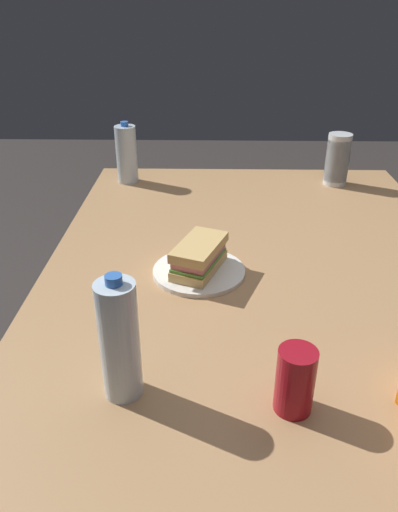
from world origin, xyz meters
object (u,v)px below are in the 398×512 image
object	(u,v)px
dining_table	(259,293)
sandwich	(199,256)
water_bottle_tall	(119,340)
water_bottle_spare	(127,154)
paper_plate	(199,271)
soda_can_red	(295,380)
plastic_cup_stack	(337,160)

from	to	relation	value
dining_table	sandwich	distance (m)	0.22
sandwich	water_bottle_tall	bearing A→B (deg)	-16.88
sandwich	water_bottle_tall	xyz separation A→B (m)	(0.41, -0.13, 0.06)
dining_table	water_bottle_spare	xyz separation A→B (m)	(-0.63, -0.44, 0.19)
paper_plate	water_bottle_tall	size ratio (longest dim) A/B	0.97
dining_table	soda_can_red	world-z (taller)	soda_can_red
soda_can_red	dining_table	bearing A→B (deg)	-179.08
soda_can_red	plastic_cup_stack	world-z (taller)	plastic_cup_stack
plastic_cup_stack	paper_plate	bearing A→B (deg)	-36.30
plastic_cup_stack	dining_table	bearing A→B (deg)	-27.73
dining_table	water_bottle_tall	bearing A→B (deg)	-31.80
sandwich	soda_can_red	xyz separation A→B (m)	(0.45, 0.17, 0.01)
paper_plate	soda_can_red	distance (m)	0.48
sandwich	paper_plate	bearing A→B (deg)	-174.83
water_bottle_spare	dining_table	bearing A→B (deg)	35.12
water_bottle_tall	water_bottle_spare	world-z (taller)	water_bottle_tall
dining_table	water_bottle_tall	distance (m)	0.58
plastic_cup_stack	water_bottle_spare	size ratio (longest dim) A/B	0.83
dining_table	paper_plate	xyz separation A→B (m)	(0.05, -0.16, 0.09)
soda_can_red	plastic_cup_stack	xyz separation A→B (m)	(-1.11, 0.32, 0.03)
water_bottle_tall	water_bottle_spare	distance (m)	1.10
sandwich	plastic_cup_stack	world-z (taller)	plastic_cup_stack
water_bottle_spare	plastic_cup_stack	bearing A→B (deg)	89.19
soda_can_red	water_bottle_spare	world-z (taller)	water_bottle_spare
sandwich	soda_can_red	bearing A→B (deg)	20.80
dining_table	soda_can_red	bearing A→B (deg)	0.92
sandwich	soda_can_red	size ratio (longest dim) A/B	1.68
water_bottle_tall	dining_table	bearing A→B (deg)	148.20
soda_can_red	water_bottle_spare	xyz separation A→B (m)	(-1.12, -0.45, 0.04)
paper_plate	plastic_cup_stack	xyz separation A→B (m)	(-0.66, 0.48, 0.09)
dining_table	water_bottle_tall	xyz separation A→B (m)	(0.46, -0.29, 0.20)
sandwich	water_bottle_tall	size ratio (longest dim) A/B	0.85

